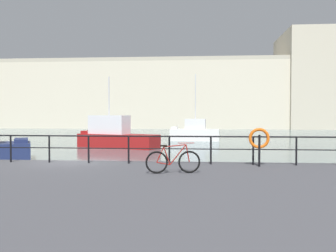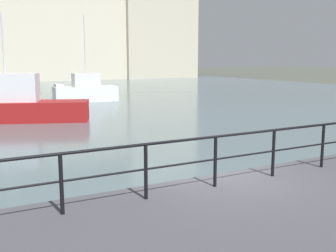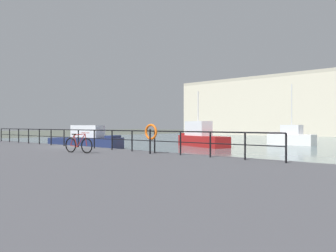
# 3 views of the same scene
# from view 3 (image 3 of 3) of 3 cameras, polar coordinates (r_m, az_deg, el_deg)

# --- Properties ---
(ground_plane) EXTENTS (240.00, 240.00, 0.00)m
(ground_plane) POSITION_cam_3_polar(r_m,az_deg,el_deg) (21.48, -15.29, -5.91)
(ground_plane) COLOR #4C5147
(water_basin) EXTENTS (80.00, 60.00, 0.01)m
(water_basin) POSITION_cam_3_polar(r_m,az_deg,el_deg) (45.82, 17.75, -2.70)
(water_basin) COLOR slate
(water_basin) RESTS_ON ground_plane
(moored_cabin_cruiser) EXTENTS (7.29, 4.42, 5.95)m
(moored_cabin_cruiser) POSITION_cam_3_polar(r_m,az_deg,el_deg) (34.64, 5.86, -1.93)
(moored_cabin_cruiser) COLOR maroon
(moored_cabin_cruiser) RESTS_ON water_basin
(moored_green_narrowboat) EXTENTS (7.17, 5.34, 2.26)m
(moored_green_narrowboat) POSITION_cam_3_polar(r_m,az_deg,el_deg) (31.86, -14.10, -2.47)
(moored_green_narrowboat) COLOR navy
(moored_green_narrowboat) RESTS_ON water_basin
(moored_white_yacht) EXTENTS (5.17, 2.13, 6.97)m
(moored_white_yacht) POSITION_cam_3_polar(r_m,az_deg,el_deg) (39.34, 20.94, -1.88)
(moored_white_yacht) COLOR white
(moored_white_yacht) RESTS_ON water_basin
(quay_railing) EXTENTS (23.64, 0.07, 1.08)m
(quay_railing) POSITION_cam_3_polar(r_m,az_deg,el_deg) (19.54, -14.29, -1.61)
(quay_railing) COLOR black
(quay_railing) RESTS_ON quay_promenade
(parked_bicycle) EXTENTS (1.75, 0.39, 0.98)m
(parked_bicycle) POSITION_cam_3_polar(r_m,az_deg,el_deg) (16.04, -15.56, -3.23)
(parked_bicycle) COLOR black
(parked_bicycle) RESTS_ON quay_promenade
(life_ring_stand) EXTENTS (0.75, 0.16, 1.40)m
(life_ring_stand) POSITION_cam_3_polar(r_m,az_deg,el_deg) (14.96, -3.05, -1.22)
(life_ring_stand) COLOR black
(life_ring_stand) RESTS_ON quay_promenade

